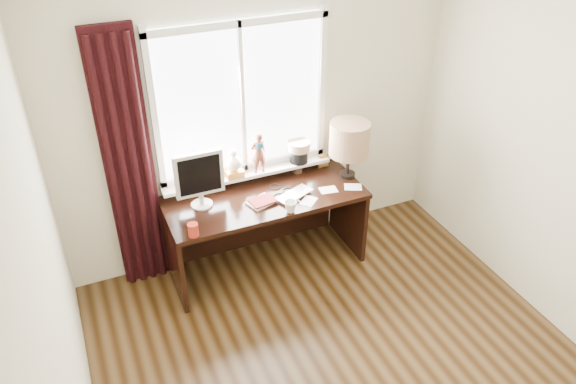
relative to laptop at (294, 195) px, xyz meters
name	(u,v)px	position (x,y,z in m)	size (l,w,h in m)	color
ceiling	(408,29)	(-0.13, -1.53, 1.84)	(3.50, 4.00, 0.00)	white
wall_back	(258,117)	(-0.13, 0.47, 0.54)	(3.50, 2.60, 0.00)	beige
wall_left	(63,347)	(-1.88, -1.53, 0.54)	(4.00, 2.60, 0.00)	beige
laptop	(294,195)	(0.00, 0.00, 0.00)	(0.34, 0.22, 0.03)	silver
mug	(291,206)	(-0.12, -0.20, 0.04)	(0.10, 0.10, 0.10)	white
red_cup	(193,230)	(-0.93, -0.20, 0.04)	(0.08, 0.08, 0.11)	#A12315
window	(245,122)	(-0.27, 0.42, 0.54)	(1.52, 0.21, 1.40)	white
curtain	(129,168)	(-1.26, 0.38, 0.35)	(0.38, 0.09, 2.25)	black
desk	(261,213)	(-0.23, 0.20, -0.26)	(1.70, 0.70, 0.75)	black
monitor	(199,176)	(-0.76, 0.18, 0.26)	(0.40, 0.18, 0.49)	beige
notebook_stack	(262,201)	(-0.29, 0.01, 0.00)	(0.26, 0.23, 0.03)	beige
brush_holder	(297,166)	(0.19, 0.36, 0.05)	(0.09, 0.09, 0.25)	black
icon_frame	(323,161)	(0.44, 0.34, 0.05)	(0.10, 0.02, 0.13)	gold
table_lamp	(349,140)	(0.57, 0.12, 0.35)	(0.35, 0.35, 0.52)	black
loose_papers	(330,192)	(0.30, -0.07, -0.01)	(0.63, 0.25, 0.00)	white
desk_cables	(282,193)	(-0.08, 0.09, -0.01)	(0.27, 0.31, 0.01)	black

